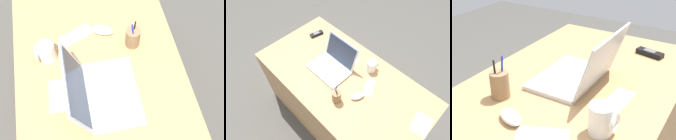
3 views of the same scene
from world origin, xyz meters
The scene contains 10 objects.
ground_plane centered at (0.00, 0.00, 0.00)m, with size 6.00×6.00×0.00m, color #4C4944.
desk centered at (0.00, 0.00, 0.36)m, with size 1.48×0.78×0.71m, color tan.
laptop centered at (-0.13, 0.02, 0.76)m, with size 0.34×0.30×0.23m.
computer_mouse centered at (0.21, -0.05, 0.73)m, with size 0.06×0.11×0.03m, color white.
coffee_mug_white centered at (0.11, 0.23, 0.76)m, with size 0.08×0.09×0.10m.
cordless_phone centered at (-0.54, 0.18, 0.73)m, with size 0.07×0.14×0.03m.
pen_holder centered at (0.11, -0.18, 0.77)m, with size 0.07×0.07×0.17m.
paper_note_near_laptop centered at (0.67, 0.11, 0.71)m, with size 0.12×0.16×0.00m, color white.
paper_note_left centered at (-0.09, 0.20, 0.71)m, with size 0.15×0.07×0.00m, color white.
paper_note_right centered at (0.22, 0.08, 0.71)m, with size 0.07×0.17×0.00m, color white.
Camera 2 is at (0.64, -0.68, 2.03)m, focal length 31.21 mm.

